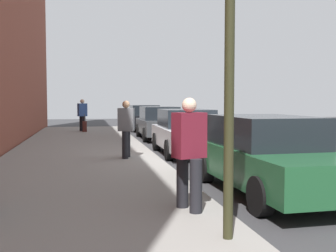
{
  "coord_description": "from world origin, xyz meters",
  "views": [
    {
      "loc": [
        12.65,
        -3.09,
        1.83
      ],
      "look_at": [
        2.36,
        -1.08,
        1.17
      ],
      "focal_mm": 44.56,
      "sensor_mm": 36.0,
      "label": 1
    }
  ],
  "objects": [
    {
      "name": "parked_car_silver",
      "position": [
        -0.9,
        0.2,
        0.76
      ],
      "size": [
        4.15,
        1.95,
        1.51
      ],
      "color": "black",
      "rests_on": "ground"
    },
    {
      "name": "parked_car_green",
      "position": [
        5.1,
        0.37,
        0.76
      ],
      "size": [
        4.58,
        2.01,
        1.51
      ],
      "color": "black",
      "rests_on": "ground"
    },
    {
      "name": "lane_stripe_centre",
      "position": [
        0.0,
        3.2,
        0.0
      ],
      "size": [
        28.0,
        0.14,
        0.01
      ],
      "primitive_type": "cube",
      "color": "gold",
      "rests_on": "ground"
    },
    {
      "name": "pedestrian_grey_coat",
      "position": [
        0.62,
        -1.97,
        1.03
      ],
      "size": [
        0.53,
        0.51,
        1.66
      ],
      "color": "black",
      "rests_on": "sidewalk"
    },
    {
      "name": "pedestrian_burgundy_coat",
      "position": [
        6.56,
        -1.57,
        1.06
      ],
      "size": [
        0.54,
        0.53,
        1.71
      ],
      "color": "black",
      "rests_on": "sidewalk"
    },
    {
      "name": "ground_plane",
      "position": [
        0.0,
        0.0,
        0.0
      ],
      "size": [
        56.0,
        56.0,
        0.0
      ],
      "primitive_type": "plane",
      "color": "#333335"
    },
    {
      "name": "parked_car_black",
      "position": [
        -12.37,
        0.36,
        0.76
      ],
      "size": [
        4.3,
        1.96,
        1.51
      ],
      "color": "black",
      "rests_on": "ground"
    },
    {
      "name": "sidewalk",
      "position": [
        0.0,
        -3.3,
        0.07
      ],
      "size": [
        28.0,
        4.6,
        0.15
      ],
      "primitive_type": "cube",
      "color": "gray",
      "rests_on": "ground"
    },
    {
      "name": "traffic_light_pole",
      "position": [
        7.93,
        -1.42,
        2.86
      ],
      "size": [
        0.35,
        0.26,
        3.97
      ],
      "color": "#2D2D19",
      "rests_on": "sidewalk"
    },
    {
      "name": "parked_car_charcoal",
      "position": [
        -6.56,
        0.27,
        0.76
      ],
      "size": [
        4.44,
        1.95,
        1.51
      ],
      "color": "black",
      "rests_on": "ground"
    },
    {
      "name": "pedestrian_blue_coat",
      "position": [
        -10.2,
        -3.31,
        1.06
      ],
      "size": [
        0.54,
        0.54,
        1.71
      ],
      "color": "black",
      "rests_on": "sidewalk"
    },
    {
      "name": "rolling_suitcase",
      "position": [
        -9.79,
        -3.2,
        0.43
      ],
      "size": [
        0.34,
        0.22,
        0.92
      ],
      "color": "#471E19",
      "rests_on": "sidewalk"
    }
  ]
}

